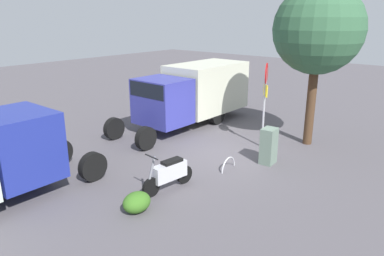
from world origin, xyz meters
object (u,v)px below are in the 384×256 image
at_px(utility_cabinet, 269,146).
at_px(bike_rack_hoop, 228,169).
at_px(box_truck_near, 193,91).
at_px(stop_sign, 265,92).
at_px(street_tree, 318,30).
at_px(motorcycle, 169,173).

relative_size(utility_cabinet, bike_rack_hoop, 1.47).
xyz_separation_m(box_truck_near, utility_cabinet, (2.08, 5.06, -0.90)).
distance_m(stop_sign, street_tree, 2.90).
height_order(stop_sign, street_tree, street_tree).
xyz_separation_m(street_tree, utility_cabinet, (2.80, -0.23, -3.73)).
distance_m(stop_sign, utility_cabinet, 2.24).
height_order(street_tree, utility_cabinet, street_tree).
distance_m(motorcycle, bike_rack_hoop, 2.40).
xyz_separation_m(box_truck_near, street_tree, (-0.72, 5.29, 2.82)).
distance_m(utility_cabinet, bike_rack_hoop, 1.62).
xyz_separation_m(motorcycle, street_tree, (-6.38, 1.48, 3.83)).
relative_size(box_truck_near, motorcycle, 4.03).
xyz_separation_m(box_truck_near, motorcycle, (5.66, 3.81, -1.01)).
xyz_separation_m(motorcycle, stop_sign, (-4.91, 0.29, 1.63)).
bearing_deg(utility_cabinet, stop_sign, -143.96).
bearing_deg(stop_sign, bike_rack_hoop, 4.80).
bearing_deg(box_truck_near, motorcycle, 34.65).
xyz_separation_m(stop_sign, utility_cabinet, (1.32, 0.96, -1.52)).
relative_size(street_tree, bike_rack_hoop, 7.08).
bearing_deg(utility_cabinet, bike_rack_hoop, -29.82).
bearing_deg(utility_cabinet, street_tree, 175.38).
height_order(motorcycle, street_tree, street_tree).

